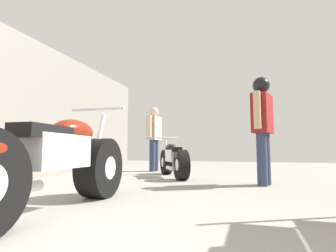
{
  "coord_description": "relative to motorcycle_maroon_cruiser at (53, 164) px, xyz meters",
  "views": [
    {
      "loc": [
        0.97,
        0.25,
        0.52
      ],
      "look_at": [
        -0.12,
        3.71,
        0.87
      ],
      "focal_mm": 27.74,
      "sensor_mm": 36.0,
      "label": 1
    }
  ],
  "objects": [
    {
      "name": "ground_plane",
      "position": [
        0.59,
        1.78,
        -0.41
      ],
      "size": [
        18.32,
        18.32,
        0.0
      ],
      "primitive_type": "plane",
      "color": "gray"
    },
    {
      "name": "garage_partition_left",
      "position": [
        -2.33,
        1.78,
        0.91
      ],
      "size": [
        0.08,
        8.4,
        2.64
      ],
      "primitive_type": "cube",
      "color": "gray",
      "rests_on": "ground_plane"
    },
    {
      "name": "motorcycle_maroon_cruiser",
      "position": [
        0.0,
        0.0,
        0.0
      ],
      "size": [
        0.64,
        2.16,
        1.0
      ],
      "color": "black",
      "rests_on": "ground_plane"
    },
    {
      "name": "motorcycle_black_naked",
      "position": [
        0.1,
        3.2,
        -0.06
      ],
      "size": [
        1.04,
        1.59,
        0.82
      ],
      "color": "black",
      "rests_on": "ground_plane"
    },
    {
      "name": "mechanic_in_blue",
      "position": [
        -0.79,
        4.48,
        0.52
      ],
      "size": [
        0.27,
        0.66,
        1.65
      ],
      "color": "#2D3851",
      "rests_on": "ground_plane"
    },
    {
      "name": "mechanic_with_helmet",
      "position": [
        1.76,
        2.43,
        0.59
      ],
      "size": [
        0.35,
        0.65,
        1.66
      ],
      "color": "#2D3851",
      "rests_on": "ground_plane"
    }
  ]
}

